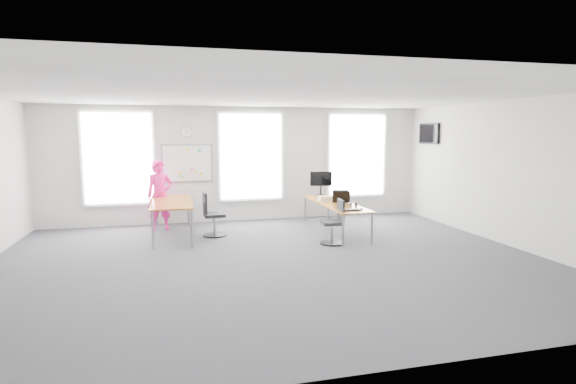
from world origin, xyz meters
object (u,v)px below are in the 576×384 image
object	(u,v)px
monitor	(321,181)
headphones	(353,204)
keyboard	(350,210)
desk_left	(172,204)
person	(160,195)
chair_right	(334,225)
chair_left	(212,217)
desk_right	(335,204)

from	to	relation	value
monitor	headphones	bearing A→B (deg)	-71.56
keyboard	headphones	bearing A→B (deg)	59.68
desk_left	person	world-z (taller)	person
chair_right	chair_left	xyz separation A→B (m)	(-2.44, 1.36, 0.03)
chair_left	desk_right	bearing A→B (deg)	-98.22
desk_right	desk_left	world-z (taller)	desk_left
person	monitor	distance (m)	4.06
headphones	keyboard	bearing A→B (deg)	-118.22
desk_left	chair_left	bearing A→B (deg)	-11.96
desk_right	keyboard	size ratio (longest dim) A/B	6.90
monitor	chair_left	bearing A→B (deg)	-147.60
chair_right	chair_left	bearing A→B (deg)	-114.89
monitor	chair_right	bearing A→B (deg)	-87.59
chair_left	monitor	world-z (taller)	monitor
desk_left	headphones	size ratio (longest dim) A/B	13.69
desk_right	monitor	size ratio (longest dim) A/B	4.56
desk_right	monitor	xyz separation A→B (m)	(0.06, 1.21, 0.42)
person	keyboard	distance (m)	4.57
person	chair_right	bearing A→B (deg)	-45.57
chair_right	headphones	bearing A→B (deg)	132.97
desk_right	chair_right	distance (m)	1.22
desk_left	monitor	bearing A→B (deg)	11.83
desk_right	headphones	size ratio (longest dim) A/B	17.68
chair_right	monitor	world-z (taller)	monitor
chair_right	headphones	world-z (taller)	chair_right
person	monitor	world-z (taller)	person
desk_right	person	xyz separation A→B (m)	(-4.00, 1.20, 0.19)
chair_left	chair_right	bearing A→B (deg)	-122.54
keyboard	person	bearing A→B (deg)	146.99
desk_right	chair_left	xyz separation A→B (m)	(-2.86, 0.24, -0.21)
chair_right	person	distance (m)	4.29
chair_right	person	bearing A→B (deg)	-118.69
chair_right	chair_left	size ratio (longest dim) A/B	0.94
desk_left	chair_right	distance (m)	3.66
headphones	monitor	world-z (taller)	monitor
chair_left	monitor	bearing A→B (deg)	-74.93
chair_right	keyboard	size ratio (longest dim) A/B	2.27
person	keyboard	size ratio (longest dim) A/B	4.06
keyboard	chair_right	bearing A→B (deg)	174.55
chair_left	headphones	world-z (taller)	chair_left
person	keyboard	bearing A→B (deg)	-43.42
desk_right	keyboard	world-z (taller)	keyboard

